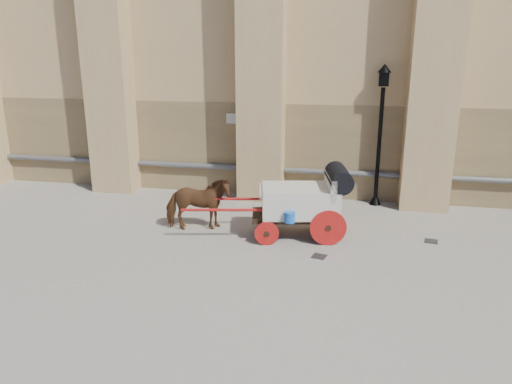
# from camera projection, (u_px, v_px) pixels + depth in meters

# --- Properties ---
(ground) EXTENTS (90.00, 90.00, 0.00)m
(ground) POSITION_uv_depth(u_px,v_px,m) (273.00, 242.00, 12.60)
(ground) COLOR slate
(ground) RESTS_ON ground
(horse) EXTENTS (1.88, 1.22, 1.46)m
(horse) POSITION_uv_depth(u_px,v_px,m) (198.00, 204.00, 13.23)
(horse) COLOR brown
(horse) RESTS_ON ground
(carriage) EXTENTS (4.37, 1.92, 1.85)m
(carriage) POSITION_uv_depth(u_px,v_px,m) (306.00, 199.00, 12.73)
(carriage) COLOR black
(carriage) RESTS_ON ground
(street_lamp) EXTENTS (0.40, 0.40, 4.25)m
(street_lamp) POSITION_uv_depth(u_px,v_px,m) (380.00, 132.00, 14.89)
(street_lamp) COLOR black
(street_lamp) RESTS_ON ground
(drain_grate_near) EXTENTS (0.39, 0.39, 0.01)m
(drain_grate_near) POSITION_uv_depth(u_px,v_px,m) (319.00, 256.00, 11.74)
(drain_grate_near) COLOR black
(drain_grate_near) RESTS_ON ground
(drain_grate_far) EXTENTS (0.36, 0.36, 0.01)m
(drain_grate_far) POSITION_uv_depth(u_px,v_px,m) (431.00, 241.00, 12.64)
(drain_grate_far) COLOR black
(drain_grate_far) RESTS_ON ground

